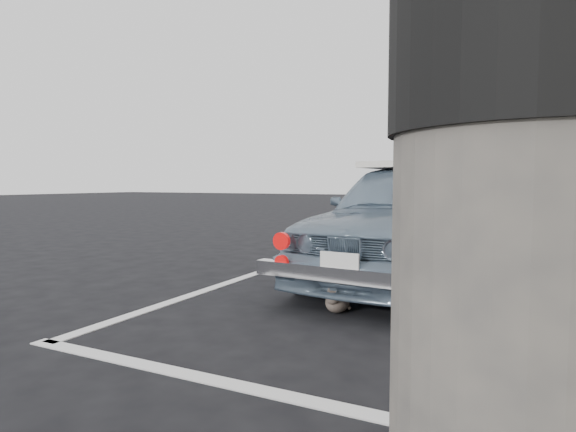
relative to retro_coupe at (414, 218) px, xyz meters
The scene contains 6 objects.
ground 3.13m from the retro_coupe, 106.88° to the right, with size 80.00×80.00×0.00m, color black.
pline_rear 3.51m from the retro_coupe, 96.42° to the right, with size 3.00×0.12×0.01m, color silver.
pline_front 3.67m from the retro_coupe, 96.12° to the left, with size 3.00×0.12×0.01m, color silver.
pline_side 1.92m from the retro_coupe, behind, with size 0.12×7.00×0.01m, color silver.
retro_coupe is the anchor object (origin of this frame).
cat 1.88m from the retro_coupe, 98.75° to the right, with size 0.21×0.45×0.24m.
Camera 1 is at (2.04, -2.67, 1.12)m, focal length 30.00 mm.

